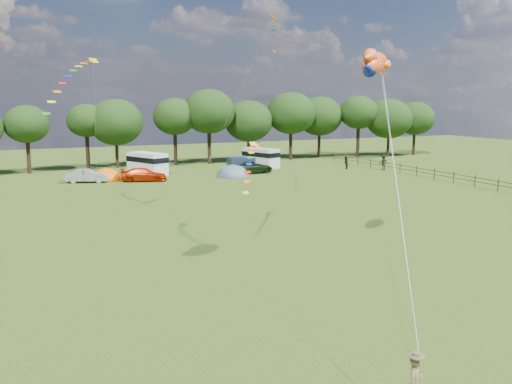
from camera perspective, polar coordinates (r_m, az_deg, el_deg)
name	(u,v)px	position (r m, az deg, el deg)	size (l,w,h in m)	color
ground_plane	(335,314)	(24.71, 7.88, -11.97)	(180.00, 180.00, 0.00)	black
tree_line	(144,119)	(76.50, -11.11, 7.20)	(102.98, 10.98, 10.27)	black
fence	(408,169)	(70.33, 14.97, 2.27)	(0.12, 33.12, 1.20)	#472D19
car_b	(87,176)	(64.09, -16.53, 1.58)	(1.57, 4.20, 1.48)	#95999D
car_c	(144,175)	(63.54, -11.14, 1.71)	(2.02, 4.81, 1.44)	#B02404
car_d	(251,167)	(69.12, -0.47, 2.50)	(2.46, 5.43, 1.48)	black
campervan_c	(147,163)	(69.13, -10.81, 2.89)	(4.19, 5.77, 2.60)	silver
campervan_d	(261,157)	(75.07, 0.49, 3.50)	(3.78, 5.52, 2.49)	silver
tent_orange	(107,180)	(65.48, -14.71, 1.18)	(3.38, 3.70, 2.64)	#F16504
tent_greyblue	(233,177)	(66.02, -2.31, 1.54)	(3.74, 4.09, 2.78)	#455B67
awning_navy	(241,165)	(69.67, -1.52, 2.72)	(3.00, 2.44, 1.88)	#162033
kite_flyer	(416,384)	(17.88, 15.67, -18.00)	(0.60, 0.40, 1.65)	brown
fish_kite	(373,63)	(32.00, 11.65, 12.48)	(3.30, 2.91, 1.87)	#E94C1A
streamer_kite_b	(75,75)	(40.38, -17.66, 11.07)	(4.27, 4.56, 3.79)	#C1CE02
streamer_kite_c	(251,159)	(37.44, -0.51, 3.37)	(3.19, 4.91, 2.80)	yellow
walker_a	(346,163)	(74.17, 8.95, 2.92)	(0.80, 0.49, 1.64)	black
walker_b	(383,162)	(74.46, 12.62, 2.95)	(1.26, 0.58, 1.94)	black
streamer_kite_d	(274,29)	(49.55, 1.76, 15.94)	(2.62, 5.17, 4.31)	#E9C500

